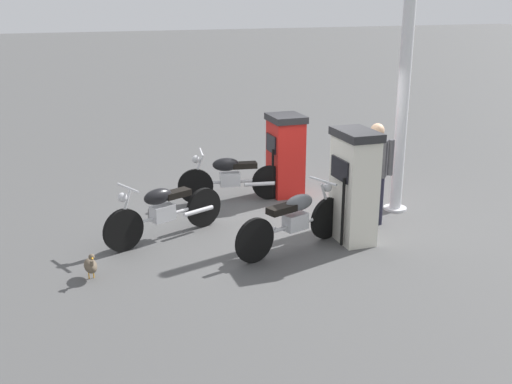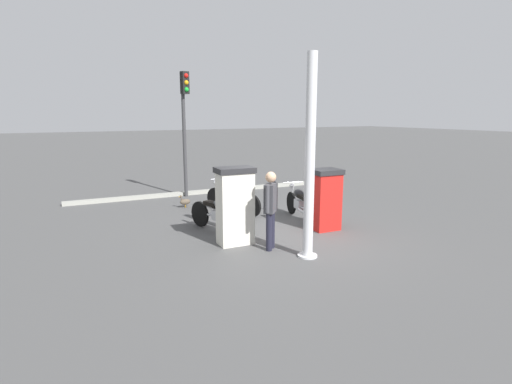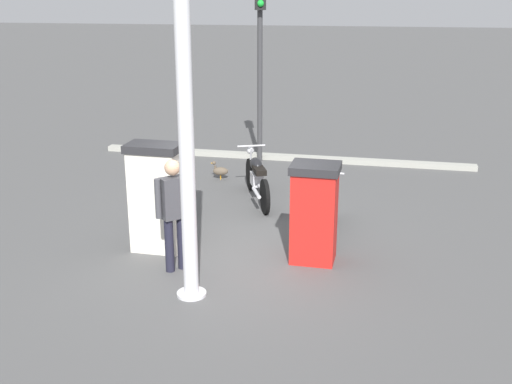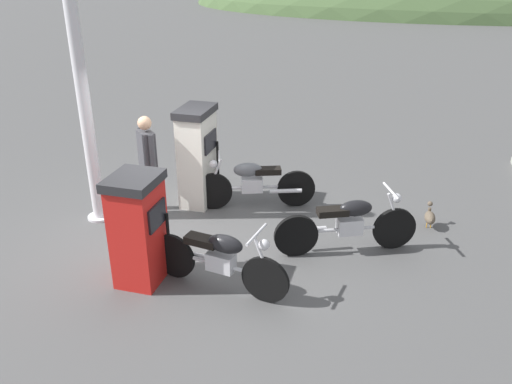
% 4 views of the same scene
% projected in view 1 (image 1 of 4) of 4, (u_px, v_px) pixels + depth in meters
% --- Properties ---
extents(ground_plane, '(120.00, 120.00, 0.00)m').
position_uv_depth(ground_plane, '(306.00, 216.00, 10.40)').
color(ground_plane, '#4C4C4C').
extents(fuel_pump_near, '(0.67, 0.75, 1.51)m').
position_uv_depth(fuel_pump_near, '(285.00, 155.00, 11.30)').
color(fuel_pump_near, red).
rests_on(fuel_pump_near, ground).
extents(fuel_pump_far, '(0.60, 0.85, 1.71)m').
position_uv_depth(fuel_pump_far, '(354.00, 186.00, 9.11)').
color(fuel_pump_far, silver).
rests_on(fuel_pump_far, ground).
extents(motorcycle_near_pump, '(1.95, 0.70, 0.96)m').
position_uv_depth(motorcycle_near_pump, '(231.00, 176.00, 10.99)').
color(motorcycle_near_pump, black).
rests_on(motorcycle_near_pump, ground).
extents(motorcycle_far_pump, '(2.00, 0.77, 0.96)m').
position_uv_depth(motorcycle_far_pump, '(294.00, 219.00, 8.89)').
color(motorcycle_far_pump, black).
rests_on(motorcycle_far_pump, ground).
extents(motorcycle_extra, '(2.01, 0.90, 0.96)m').
position_uv_depth(motorcycle_extra, '(164.00, 210.00, 9.28)').
color(motorcycle_extra, black).
rests_on(motorcycle_extra, ground).
extents(attendant_person, '(0.46, 0.47, 1.67)m').
position_uv_depth(attendant_person, '(375.00, 167.00, 9.77)').
color(attendant_person, '#1E1E2D').
rests_on(attendant_person, ground).
extents(wandering_duck, '(0.19, 0.40, 0.40)m').
position_uv_depth(wandering_duck, '(91.00, 265.00, 8.02)').
color(wandering_duck, brown).
rests_on(wandering_duck, ground).
extents(canopy_support_pole, '(0.40, 0.40, 3.98)m').
position_uv_depth(canopy_support_pole, '(403.00, 101.00, 10.13)').
color(canopy_support_pole, silver).
rests_on(canopy_support_pole, ground).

